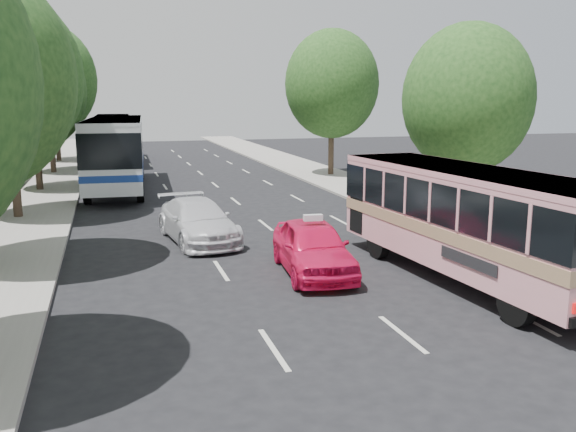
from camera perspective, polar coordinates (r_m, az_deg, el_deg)
name	(u,v)px	position (r m, az deg, el deg)	size (l,w,h in m)	color
ground	(327,308)	(15.06, 3.70, -8.62)	(120.00, 120.00, 0.00)	black
sidewalk_left	(38,196)	(33.86, -22.32, 1.74)	(4.00, 90.00, 0.15)	#9E998E
sidewalk_right	(346,183)	(36.25, 5.48, 3.06)	(4.00, 90.00, 0.12)	#9E998E
tree_left_c	(8,70)	(27.51, -24.75, 12.27)	(6.00, 6.00, 9.35)	#38281E
tree_left_d	(33,86)	(35.43, -22.71, 11.13)	(5.52, 5.52, 8.60)	#38281E
tree_left_e	(48,76)	(43.40, -21.55, 12.10)	(6.30, 6.30, 9.82)	#38281E
tree_left_f	(55,85)	(51.38, -20.99, 11.38)	(5.88, 5.88, 9.16)	#38281E
tree_right_near	(470,94)	(25.28, 16.70, 10.91)	(5.10, 5.10, 7.95)	#38281E
tree_right_far	(333,80)	(39.80, 4.27, 12.54)	(6.00, 6.00, 9.35)	#38281E
pink_bus	(467,212)	(17.53, 16.40, 0.39)	(3.28, 10.02, 3.14)	pink
pink_taxi	(313,247)	(17.74, 2.34, -2.92)	(1.85, 4.59, 1.56)	#EC1450
white_pickup	(198,221)	(21.93, -8.45, -0.45)	(2.06, 5.07, 1.47)	silver
tour_coach_front	(116,147)	(35.11, -15.79, 6.22)	(3.58, 13.25, 3.92)	white
tour_coach_rear	(113,135)	(49.95, -16.06, 7.33)	(2.94, 12.26, 3.65)	white
taxi_roof_sign	(313,218)	(17.55, 2.36, -0.16)	(0.55, 0.18, 0.18)	silver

